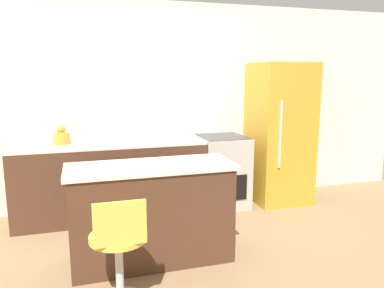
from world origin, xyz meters
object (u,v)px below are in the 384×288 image
Objects in this scene: stool_chair at (119,255)px; kettle at (62,136)px; oven_range at (222,171)px; mixing_bowl at (145,137)px; refrigerator at (279,133)px.

kettle is at bearing 103.23° from stool_chair.
oven_range is 1.07× the size of stool_chair.
mixing_bowl is at bearing -179.09° from oven_range.
kettle is 1.04× the size of mixing_bowl.
refrigerator is 2.15× the size of stool_chair.
refrigerator reaches higher than mixing_bowl.
oven_range is 0.93m from refrigerator.
stool_chair is (-1.51, -1.86, -0.05)m from oven_range.
refrigerator is 8.16× the size of kettle.
stool_chair is 1.99m from kettle.
refrigerator is at bearing -2.30° from oven_range.
oven_range is at bearing 177.70° from refrigerator.
mixing_bowl is (-1.00, -0.02, 0.50)m from oven_range.
stool_chair is 2.00m from mixing_bowl.
mixing_bowl is (-1.80, 0.02, 0.03)m from refrigerator.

